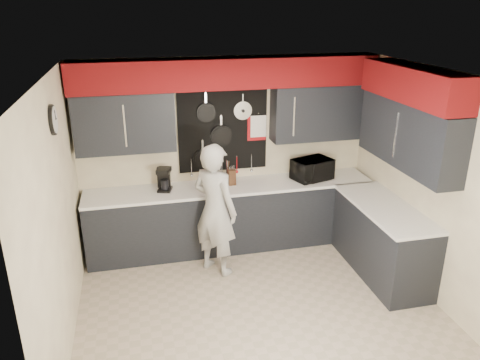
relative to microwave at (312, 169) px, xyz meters
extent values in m
plane|color=#B6A38E|center=(-1.15, -1.42, -1.07)|extent=(4.00, 4.00, 0.00)
cube|color=#F8EEC0|center=(-1.15, 0.32, 0.23)|extent=(4.00, 0.01, 2.60)
cube|color=black|center=(-2.48, 0.17, 0.76)|extent=(1.24, 0.32, 0.75)
cube|color=black|center=(0.13, 0.17, 0.76)|extent=(1.34, 0.32, 0.75)
cube|color=#660B0D|center=(-1.15, 0.15, 1.33)|extent=(3.94, 0.36, 0.38)
cube|color=black|center=(-1.20, 0.31, 0.56)|extent=(1.22, 0.03, 1.15)
cylinder|color=black|center=(-1.43, 0.27, 0.81)|extent=(0.26, 0.04, 0.26)
cylinder|color=black|center=(-1.23, 0.27, 0.48)|extent=(0.30, 0.04, 0.30)
cylinder|color=black|center=(-1.49, 0.27, 0.17)|extent=(0.27, 0.04, 0.27)
cylinder|color=silver|center=(-0.93, 0.28, 0.81)|extent=(0.25, 0.02, 0.25)
cube|color=#A50C11|center=(-0.73, 0.29, 0.55)|extent=(0.26, 0.01, 0.34)
cube|color=white|center=(-0.71, 0.28, 0.58)|extent=(0.22, 0.01, 0.30)
cylinder|color=silver|center=(-1.65, 0.29, 0.06)|extent=(0.01, 0.01, 0.20)
cylinder|color=silver|center=(-1.43, 0.29, 0.06)|extent=(0.01, 0.01, 0.20)
cylinder|color=silver|center=(-1.22, 0.29, 0.06)|extent=(0.01, 0.01, 0.20)
cylinder|color=silver|center=(-1.01, 0.29, 0.06)|extent=(0.01, 0.01, 0.20)
cylinder|color=silver|center=(-0.80, 0.29, 0.06)|extent=(0.01, 0.01, 0.20)
cube|color=#F8EEC0|center=(0.85, -1.42, 0.23)|extent=(0.01, 3.50, 2.60)
cube|color=black|center=(0.69, -1.12, 0.76)|extent=(0.32, 1.70, 0.75)
cube|color=#660B0D|center=(0.67, -1.12, 1.33)|extent=(0.36, 1.70, 0.38)
cube|color=#F8EEC0|center=(-3.14, -1.42, 0.23)|extent=(0.01, 3.50, 2.60)
cylinder|color=black|center=(-3.13, -1.02, 1.11)|extent=(0.04, 0.30, 0.30)
cylinder|color=white|center=(-3.10, -1.02, 1.11)|extent=(0.01, 0.26, 0.26)
cube|color=black|center=(-1.15, 0.03, -0.63)|extent=(3.90, 0.60, 0.88)
cube|color=white|center=(-1.15, 0.01, -0.17)|extent=(3.90, 0.63, 0.04)
cube|color=black|center=(0.55, -1.07, -0.63)|extent=(0.60, 1.60, 0.88)
cube|color=white|center=(0.54, -1.07, -0.17)|extent=(0.63, 1.60, 0.04)
cube|color=black|center=(-1.15, -0.23, -1.02)|extent=(3.90, 0.06, 0.10)
imported|color=black|center=(0.00, 0.00, 0.00)|extent=(0.61, 0.50, 0.29)
cube|color=#3A1912|center=(-1.13, 0.05, -0.04)|extent=(0.10, 0.10, 0.22)
cylinder|color=silver|center=(-1.18, 0.10, -0.07)|extent=(0.11, 0.11, 0.15)
cube|color=black|center=(-2.04, 0.04, -0.13)|extent=(0.22, 0.24, 0.03)
cube|color=black|center=(-2.04, 0.12, 0.01)|extent=(0.18, 0.10, 0.28)
cube|color=black|center=(-2.04, 0.04, 0.13)|extent=(0.22, 0.24, 0.06)
cylinder|color=black|center=(-2.04, 0.03, -0.05)|extent=(0.10, 0.10, 0.13)
imported|color=#AEAEAB|center=(-1.48, -0.56, -0.22)|extent=(0.72, 0.74, 1.70)
camera|label=1|loc=(-2.37, -5.73, 2.18)|focal=35.00mm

